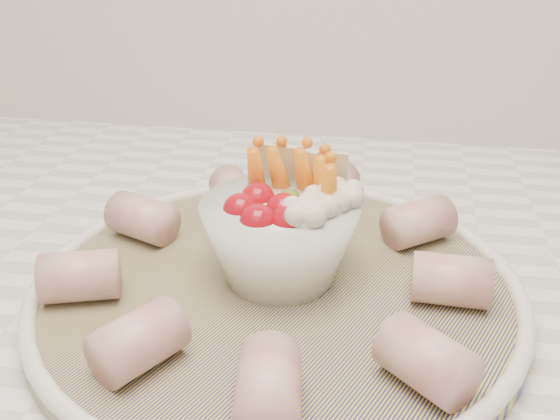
# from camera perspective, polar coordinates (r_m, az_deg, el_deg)

# --- Properties ---
(serving_platter) EXTENTS (0.47, 0.47, 0.02)m
(serving_platter) POSITION_cam_1_polar(r_m,az_deg,el_deg) (0.47, -0.28, -7.03)
(serving_platter) COLOR navy
(serving_platter) RESTS_ON kitchen_counter
(veggie_bowl) EXTENTS (0.12, 0.12, 0.10)m
(veggie_bowl) POSITION_cam_1_polar(r_m,az_deg,el_deg) (0.45, 0.31, -1.97)
(veggie_bowl) COLOR white
(veggie_bowl) RESTS_ON serving_platter
(cured_meat_rolls) EXTENTS (0.31, 0.32, 0.04)m
(cured_meat_rolls) POSITION_cam_1_polar(r_m,az_deg,el_deg) (0.45, -0.29, -4.71)
(cured_meat_rolls) COLOR #B75453
(cured_meat_rolls) RESTS_ON serving_platter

